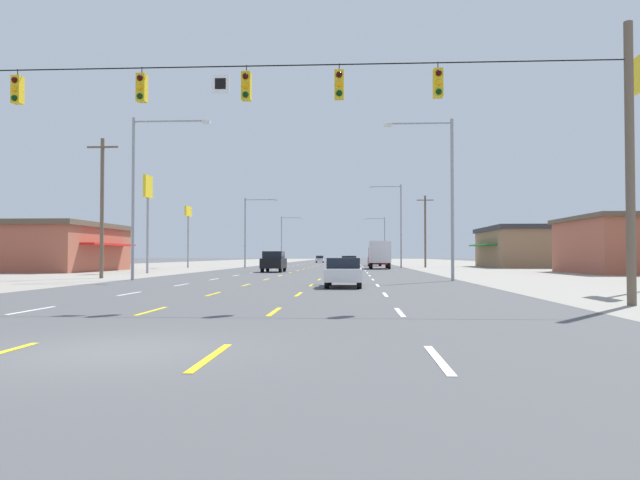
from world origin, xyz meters
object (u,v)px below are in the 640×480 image
at_px(pole_sign_left_row_2, 188,220).
at_px(hatchback_inner_right_farther, 350,260).
at_px(box_truck_far_right_midfar, 379,253).
at_px(sedan_inner_right_nearest, 344,272).
at_px(streetlight_left_row_1, 249,227).
at_px(streetlight_right_row_2, 382,237).
at_px(streetlight_left_row_2, 284,236).
at_px(hatchback_inner_right_mid, 349,263).
at_px(suv_far_right_far, 375,259).
at_px(streetlight_right_row_0, 445,187).
at_px(pole_sign_left_row_1, 148,200).
at_px(streetlight_right_row_1, 398,220).
at_px(suv_inner_left_near, 274,261).
at_px(streetlight_left_row_0, 141,185).
at_px(hatchback_inner_left_farthest, 320,259).

bearing_deg(pole_sign_left_row_2, hatchback_inner_right_farther, 54.21).
bearing_deg(box_truck_far_right_midfar, sedan_inner_right_nearest, -94.98).
bearing_deg(streetlight_left_row_1, streetlight_right_row_2, 64.07).
bearing_deg(streetlight_left_row_2, hatchback_inner_right_mid, -75.49).
bearing_deg(streetlight_left_row_2, sedan_inner_right_nearest, -81.40).
bearing_deg(suv_far_right_far, streetlight_right_row_0, -87.30).
height_order(box_truck_far_right_midfar, pole_sign_left_row_1, pole_sign_left_row_1).
distance_m(streetlight_right_row_1, streetlight_right_row_2, 39.86).
bearing_deg(suv_inner_left_near, pole_sign_left_row_1, -158.29).
height_order(sedan_inner_right_nearest, streetlight_right_row_2, streetlight_right_row_2).
relative_size(sedan_inner_right_nearest, streetlight_left_row_0, 0.43).
xyz_separation_m(hatchback_inner_right_farther, streetlight_left_row_2, (-13.14, 12.20, 4.64)).
relative_size(hatchback_inner_right_mid, suv_far_right_far, 0.80).
relative_size(sedan_inner_right_nearest, hatchback_inner_right_mid, 1.15).
relative_size(hatchback_inner_left_farthest, streetlight_left_row_0, 0.37).
distance_m(box_truck_far_right_midfar, streetlight_right_row_2, 46.07).
relative_size(pole_sign_left_row_1, streetlight_right_row_0, 0.86).
height_order(streetlight_right_row_0, streetlight_left_row_1, streetlight_right_row_0).
bearing_deg(sedan_inner_right_nearest, hatchback_inner_left_farthest, 93.85).
distance_m(pole_sign_left_row_1, streetlight_left_row_2, 65.08).
bearing_deg(streetlight_right_row_1, box_truck_far_right_midfar, -113.84).
bearing_deg(suv_far_right_far, pole_sign_left_row_2, -149.35).
relative_size(hatchback_inner_right_mid, pole_sign_left_row_1, 0.45).
distance_m(suv_far_right_far, streetlight_right_row_0, 53.48).
xyz_separation_m(suv_far_right_far, pole_sign_left_row_2, (-24.58, -14.56, 5.14)).
relative_size(suv_inner_left_near, pole_sign_left_row_2, 0.62).
relative_size(hatchback_inner_left_farthest, streetlight_left_row_2, 0.42).
xyz_separation_m(pole_sign_left_row_1, streetlight_right_row_2, (24.09, 64.90, -1.29)).
bearing_deg(hatchback_inner_left_farthest, streetlight_left_row_0, -93.75).
relative_size(pole_sign_left_row_1, streetlight_left_row_2, 0.94).
height_order(sedan_inner_right_nearest, streetlight_right_row_1, streetlight_right_row_1).
relative_size(sedan_inner_right_nearest, streetlight_right_row_0, 0.44).
height_order(hatchback_inner_right_mid, suv_far_right_far, suv_far_right_far).
bearing_deg(hatchback_inner_left_farthest, streetlight_left_row_1, -96.50).
xyz_separation_m(hatchback_inner_right_farther, streetlight_right_row_1, (6.32, -27.65, 5.40)).
distance_m(hatchback_inner_right_farther, streetlight_left_row_2, 18.52).
distance_m(suv_inner_left_near, hatchback_inner_right_mid, 11.85).
bearing_deg(streetlight_right_row_2, pole_sign_left_row_1, -110.36).
relative_size(streetlight_left_row_2, streetlight_right_row_2, 1.03).
xyz_separation_m(suv_inner_left_near, pole_sign_left_row_1, (-10.77, -4.29, 5.54)).
bearing_deg(streetlight_right_row_0, hatchback_inner_right_mid, 102.23).
relative_size(streetlight_right_row_0, streetlight_left_row_2, 1.09).
height_order(hatchback_inner_right_mid, streetlight_left_row_1, streetlight_left_row_1).
bearing_deg(hatchback_inner_right_farther, streetlight_left_row_1, -115.32).
xyz_separation_m(hatchback_inner_left_farthest, streetlight_left_row_1, (-6.26, -54.91, 4.59)).
bearing_deg(streetlight_right_row_1, streetlight_left_row_1, -180.00).
distance_m(suv_inner_left_near, box_truck_far_right_midfar, 18.23).
bearing_deg(pole_sign_left_row_1, suv_far_right_far, 60.68).
bearing_deg(suv_inner_left_near, pole_sign_left_row_2, 125.16).
bearing_deg(streetlight_left_row_1, suv_inner_left_near, -73.74).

